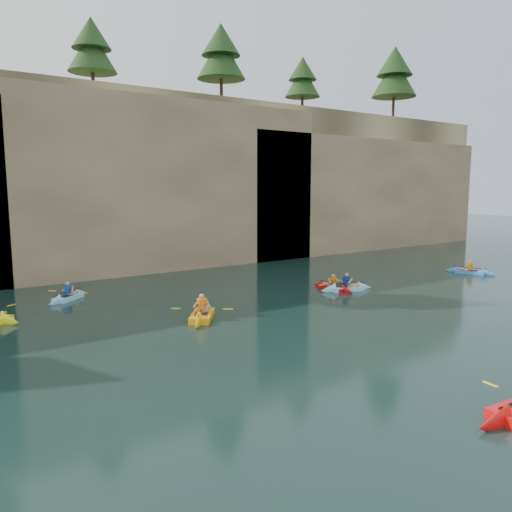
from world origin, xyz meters
TOP-DOWN VIEW (x-y plane):
  - ground at (0.00, 0.00)m, footprint 160.00×160.00m
  - cliff at (0.00, 30.00)m, footprint 70.00×16.00m
  - cliff_slab_center at (2.00, 22.60)m, footprint 24.00×2.40m
  - cliff_slab_east at (22.00, 22.60)m, footprint 26.00×2.40m
  - sea_cave_center at (-4.00, 21.95)m, footprint 3.50×1.00m
  - sea_cave_east at (10.00, 21.95)m, footprint 5.00×1.00m
  - cliff_pines at (0.00, 25.00)m, footprint 56.00×6.00m
  - kayaker_orange at (-1.66, 10.20)m, footprint 2.74×3.25m
  - kayaker_ltblue_near at (7.36, 10.82)m, footprint 3.08×2.27m
  - kayaker_red_far at (6.93, 11.37)m, footprint 2.12×2.91m
  - kayaker_ltblue_mid at (-5.30, 17.07)m, footprint 2.65×2.37m
  - kayaker_blue_east at (17.47, 10.04)m, footprint 2.10×3.15m

SIDE VIEW (x-z plane):
  - ground at x=0.00m, z-range 0.00..0.00m
  - kayaker_red_far at x=6.93m, z-range -0.40..0.66m
  - kayaker_blue_east at x=17.47m, z-range -0.41..0.68m
  - kayaker_ltblue_mid at x=-5.30m, z-range -0.41..0.69m
  - kayaker_ltblue_near at x=7.36m, z-range -0.44..0.74m
  - kayaker_orange at x=-1.66m, z-range -0.50..0.83m
  - sea_cave_center at x=-4.00m, z-range 0.00..3.20m
  - sea_cave_east at x=10.00m, z-range 0.00..4.50m
  - cliff_slab_east at x=22.00m, z-range 0.00..9.84m
  - cliff_slab_center at x=2.00m, z-range 0.00..11.40m
  - cliff at x=0.00m, z-range 0.00..12.00m
  - cliff_pines at x=0.00m, z-range 12.00..19.83m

